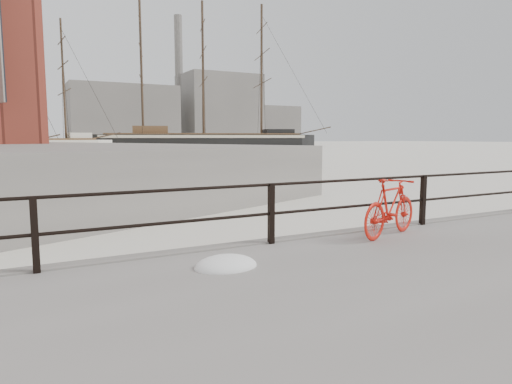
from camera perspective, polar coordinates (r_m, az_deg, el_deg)
name	(u,v)px	position (r m, az deg, el deg)	size (l,w,h in m)	color
bicycle	(390,207)	(8.37, 16.44, -1.85)	(1.72, 0.26, 1.04)	red
barque_black	(204,147)	(100.80, -6.51, 5.59)	(56.57, 18.51, 32.25)	black
schooner_mid	(19,151)	(82.94, -27.48, 4.61)	(31.47, 13.32, 22.41)	silver
industrial_west	(122,115)	(149.89, -16.36, 9.19)	(32.00, 18.00, 18.00)	gray
industrial_mid	(219,110)	(165.47, -4.62, 10.24)	(26.00, 20.00, 24.00)	gray
industrial_east	(268,125)	(179.99, 1.56, 8.38)	(20.00, 16.00, 14.00)	gray
smokestack	(179,80)	(166.37, -9.59, 13.60)	(2.80, 2.80, 44.00)	gray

